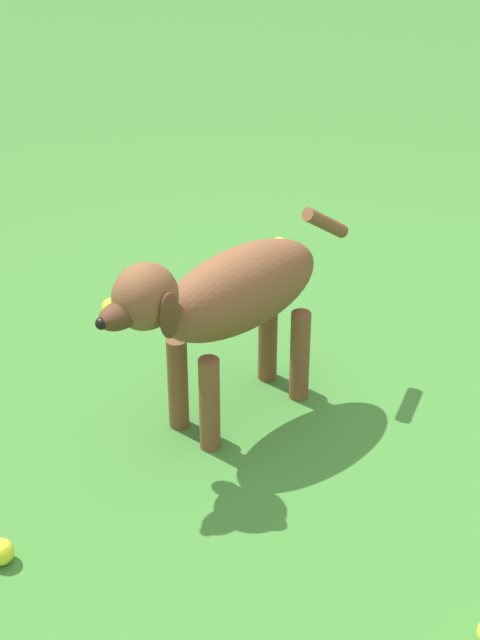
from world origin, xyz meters
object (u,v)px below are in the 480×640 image
object	(u,v)px
dog	(226,299)
tennis_ball_0	(1,552)
tennis_ball_1	(112,308)
tennis_ball_2	(279,246)

from	to	relation	value
dog	tennis_ball_0	bearing A→B (deg)	4.36
dog	tennis_ball_1	distance (m)	0.77
tennis_ball_2	dog	bearing A→B (deg)	152.17
tennis_ball_2	tennis_ball_0	bearing A→B (deg)	137.92
dog	tennis_ball_2	distance (m)	1.08
tennis_ball_0	tennis_ball_2	bearing A→B (deg)	-42.08
dog	tennis_ball_2	bearing A→B (deg)	-142.98
tennis_ball_2	tennis_ball_1	bearing A→B (deg)	110.04
tennis_ball_0	dog	bearing A→B (deg)	-60.49
dog	tennis_ball_2	size ratio (longest dim) A/B	12.48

